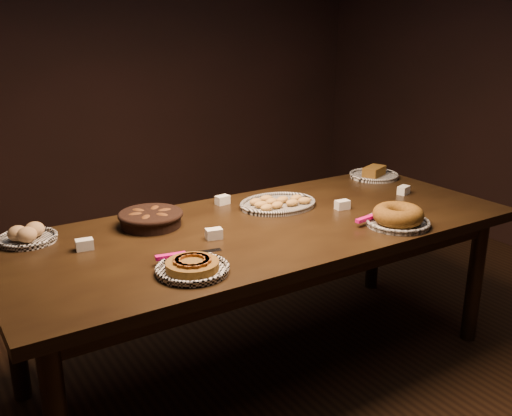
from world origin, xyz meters
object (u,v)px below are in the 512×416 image
bundt_cake_plate (398,217)px  buffet_table (265,239)px  apple_tart_plate (192,267)px  madeleine_platter (278,203)px

bundt_cake_plate → buffet_table: bearing=130.7°
apple_tart_plate → buffet_table: bearing=39.2°
buffet_table → apple_tart_plate: size_ratio=7.69×
bundt_cake_plate → madeleine_platter: bearing=104.1°
buffet_table → bundt_cake_plate: bundt_cake_plate is taller
madeleine_platter → buffet_table: bearing=-133.6°
buffet_table → apple_tart_plate: bearing=-150.2°
madeleine_platter → bundt_cake_plate: (0.30, -0.53, 0.02)m
madeleine_platter → bundt_cake_plate: bearing=-57.1°
buffet_table → madeleine_platter: 0.30m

